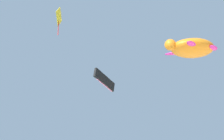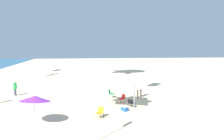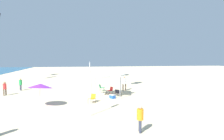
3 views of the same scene
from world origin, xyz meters
name	(u,v)px [view 1 (image 1 of 3)]	position (x,y,z in m)	size (l,w,h in m)	color
kite_turtle_orange	(191,48)	(11.52, 4.96, 15.74)	(7.33, 7.47, 2.53)	orange
kite_parafoil_black	(104,80)	(11.48, 16.64, 11.66)	(4.26, 2.35, 2.77)	black
kite_diamond_yellow	(59,18)	(10.78, 23.24, 20.89)	(3.05, 0.23, 4.36)	yellow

